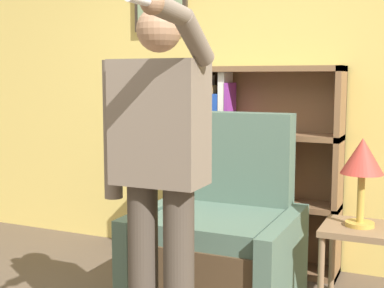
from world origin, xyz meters
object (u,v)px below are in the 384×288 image
at_px(table_lamp, 362,161).
at_px(person_standing, 158,166).
at_px(side_table, 359,244).
at_px(armchair, 220,244).
at_px(bookcase, 255,170).

bearing_deg(table_lamp, person_standing, -131.97).
xyz_separation_m(side_table, table_lamp, (0.00, -0.00, 0.49)).
relative_size(armchair, side_table, 2.08).
xyz_separation_m(armchair, table_lamp, (0.84, 0.05, 0.58)).
xyz_separation_m(bookcase, side_table, (0.84, -0.67, -0.27)).
bearing_deg(table_lamp, side_table, 90.00).
xyz_separation_m(armchair, person_standing, (0.02, -0.87, 0.63)).
bearing_deg(side_table, bookcase, 141.70).
bearing_deg(bookcase, person_standing, -89.27).
bearing_deg(table_lamp, armchair, -176.90).
distance_m(side_table, table_lamp, 0.49).
bearing_deg(side_table, armchair, -176.90).
xyz_separation_m(person_standing, side_table, (0.82, 0.91, -0.54)).
xyz_separation_m(bookcase, table_lamp, (0.84, -0.67, 0.22)).
bearing_deg(armchair, table_lamp, 3.10).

